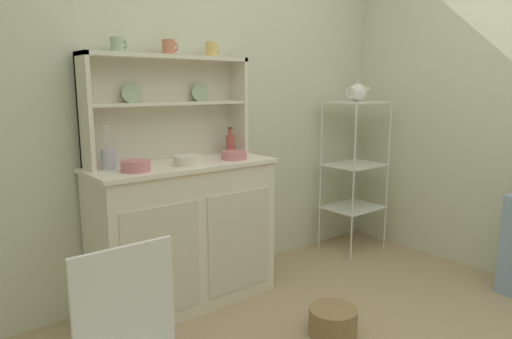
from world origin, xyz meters
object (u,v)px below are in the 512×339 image
(utensil_jar, at_px, (109,158))
(porcelain_teapot, at_px, (357,92))
(floor_basket, at_px, (333,321))
(cup_sage_0, at_px, (117,45))
(bakers_rack, at_px, (355,158))
(hutch_cabinet, at_px, (184,232))
(hutch_shelf_unit, at_px, (167,99))
(bowl_mixing_large, at_px, (136,166))
(jam_bottle, at_px, (230,144))

(utensil_jar, relative_size, porcelain_teapot, 1.12)
(floor_basket, height_order, cup_sage_0, cup_sage_0)
(bakers_rack, bearing_deg, utensil_jar, 176.88)
(hutch_cabinet, distance_m, hutch_shelf_unit, 0.80)
(bowl_mixing_large, height_order, porcelain_teapot, porcelain_teapot)
(hutch_cabinet, xyz_separation_m, floor_basket, (0.42, -0.81, -0.37))
(hutch_shelf_unit, height_order, bowl_mixing_large, hutch_shelf_unit)
(bowl_mixing_large, bearing_deg, jam_bottle, 12.47)
(bakers_rack, bearing_deg, floor_basket, -144.64)
(hutch_shelf_unit, xyz_separation_m, bowl_mixing_large, (-0.32, -0.24, -0.34))
(bakers_rack, distance_m, floor_basket, 1.51)
(cup_sage_0, bearing_deg, bakers_rack, -4.67)
(hutch_cabinet, bearing_deg, hutch_shelf_unit, 90.00)
(hutch_cabinet, xyz_separation_m, utensil_jar, (-0.40, 0.08, 0.48))
(hutch_shelf_unit, bearing_deg, porcelain_teapot, -7.10)
(hutch_shelf_unit, distance_m, bowl_mixing_large, 0.52)
(floor_basket, distance_m, porcelain_teapot, 1.80)
(jam_bottle, bearing_deg, bakers_rack, -5.77)
(bakers_rack, xyz_separation_m, cup_sage_0, (-1.83, 0.15, 0.77))
(porcelain_teapot, bearing_deg, jam_bottle, 174.23)
(hutch_shelf_unit, height_order, utensil_jar, hutch_shelf_unit)
(floor_basket, relative_size, cup_sage_0, 3.00)
(hutch_shelf_unit, relative_size, bowl_mixing_large, 6.62)
(jam_bottle, bearing_deg, hutch_shelf_unit, 169.26)
(cup_sage_0, bearing_deg, hutch_shelf_unit, 7.64)
(hutch_cabinet, height_order, utensil_jar, utensil_jar)
(hutch_shelf_unit, height_order, floor_basket, hutch_shelf_unit)
(utensil_jar, bearing_deg, porcelain_teapot, -3.12)
(floor_basket, bearing_deg, cup_sage_0, 127.71)
(porcelain_teapot, bearing_deg, hutch_shelf_unit, 172.90)
(floor_basket, bearing_deg, porcelain_teapot, 35.40)
(bakers_rack, bearing_deg, jam_bottle, 174.23)
(hutch_shelf_unit, height_order, cup_sage_0, cup_sage_0)
(bowl_mixing_large, distance_m, porcelain_teapot, 1.88)
(floor_basket, xyz_separation_m, cup_sage_0, (-0.72, 0.93, 1.45))
(hutch_cabinet, distance_m, bowl_mixing_large, 0.55)
(cup_sage_0, height_order, jam_bottle, cup_sage_0)
(utensil_jar, bearing_deg, jam_bottle, 0.59)
(hutch_shelf_unit, distance_m, jam_bottle, 0.50)
(hutch_cabinet, relative_size, jam_bottle, 6.07)
(floor_basket, relative_size, utensil_jar, 1.01)
(utensil_jar, bearing_deg, bakers_rack, -3.12)
(hutch_cabinet, xyz_separation_m, jam_bottle, (0.40, 0.09, 0.49))
(floor_basket, xyz_separation_m, utensil_jar, (-0.82, 0.89, 0.85))
(hutch_cabinet, height_order, cup_sage_0, cup_sage_0)
(jam_bottle, bearing_deg, porcelain_teapot, -5.77)
(bakers_rack, distance_m, porcelain_teapot, 0.51)
(hutch_shelf_unit, height_order, bakers_rack, hutch_shelf_unit)
(hutch_cabinet, xyz_separation_m, porcelain_teapot, (1.53, -0.03, 0.81))
(bowl_mixing_large, xyz_separation_m, porcelain_teapot, (1.84, 0.05, 0.36))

